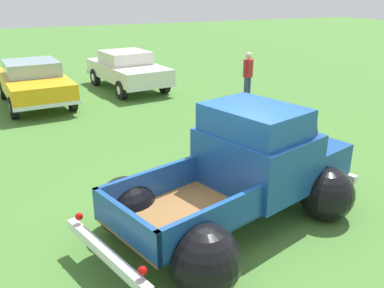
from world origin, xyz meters
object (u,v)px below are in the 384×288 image
at_px(show_car_0, 34,81).
at_px(vintage_pickup_truck, 245,176).
at_px(show_car_1, 127,69).
at_px(spectator_0, 248,73).

bearing_deg(show_car_0, vintage_pickup_truck, 10.72).
height_order(show_car_0, show_car_1, same).
bearing_deg(spectator_0, show_car_0, 42.95).
relative_size(vintage_pickup_truck, spectator_0, 3.04).
xyz_separation_m(show_car_0, spectator_0, (6.79, -2.38, 0.15)).
relative_size(vintage_pickup_truck, show_car_1, 1.14).
height_order(show_car_0, spectator_0, spectator_0).
distance_m(show_car_1, spectator_0, 4.68).
relative_size(show_car_0, show_car_1, 1.01).
xyz_separation_m(vintage_pickup_truck, show_car_0, (-2.56, 9.20, 0.03)).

